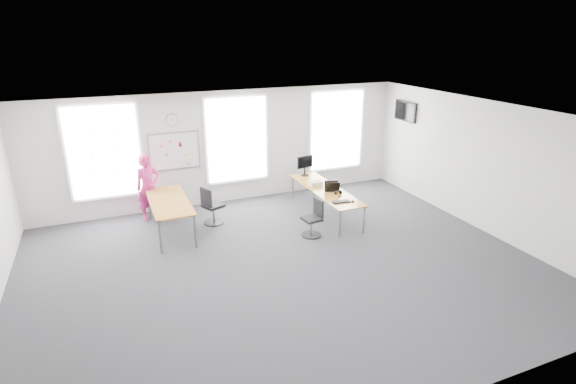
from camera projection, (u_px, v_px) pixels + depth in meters
name	position (u px, v px, depth m)	size (l,w,h in m)	color
floor	(283.00, 267.00, 8.97)	(10.00, 10.00, 0.00)	#25252A
ceiling	(282.00, 117.00, 7.94)	(10.00, 10.00, 0.00)	white
wall_back	(226.00, 148.00, 11.92)	(10.00, 10.00, 0.00)	silver
wall_front	(417.00, 313.00, 4.99)	(10.00, 10.00, 0.00)	silver
wall_right	(485.00, 167.00, 10.27)	(10.00, 10.00, 0.00)	silver
window_left	(104.00, 152.00, 10.73)	(1.60, 0.06, 2.20)	white
window_mid	(237.00, 140.00, 11.93)	(1.60, 0.06, 2.20)	white
window_right	(336.00, 130.00, 13.02)	(1.60, 0.06, 2.20)	white
desk_right	(325.00, 191.00, 11.29)	(0.75, 2.82, 0.69)	#AA7429
desk_left	(169.00, 203.00, 10.27)	(0.85, 2.13, 0.78)	#AA7429
chair_right	(313.00, 220.00, 10.22)	(0.46, 0.46, 0.86)	black
chair_left	(211.00, 208.00, 10.82)	(0.55, 0.55, 0.93)	black
person	(148.00, 187.00, 10.97)	(0.60, 0.39, 1.65)	#BE226C
whiteboard	(174.00, 151.00, 11.38)	(1.20, 0.03, 0.90)	silver
wall_clock	(172.00, 120.00, 11.11)	(0.30, 0.30, 0.04)	gray
tv	(405.00, 111.00, 12.58)	(0.06, 0.90, 0.55)	black
keyboard	(341.00, 202.00, 10.40)	(0.43, 0.15, 0.02)	black
mouse	(353.00, 201.00, 10.42)	(0.07, 0.11, 0.04)	black
lens_cap	(340.00, 197.00, 10.73)	(0.06, 0.06, 0.01)	black
headphones	(338.00, 192.00, 10.90)	(0.17, 0.09, 0.10)	black
laptop_sleeve	(332.00, 187.00, 11.03)	(0.35, 0.28, 0.27)	black
paper_stack	(315.00, 183.00, 11.52)	(0.33, 0.25, 0.11)	beige
monitor	(305.00, 164.00, 12.19)	(0.49, 0.20, 0.55)	black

